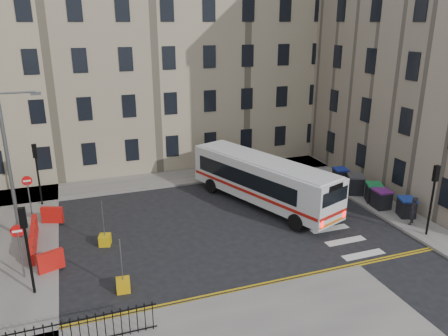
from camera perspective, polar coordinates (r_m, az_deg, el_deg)
ground at (r=27.10m, az=3.20°, el=-6.73°), size 120.00×120.00×0.00m
pavement_north at (r=33.35m, az=-12.24°, el=-2.01°), size 36.00×3.20×0.15m
pavement_east at (r=34.42m, az=14.48°, el=-1.54°), size 2.40×26.00×0.15m
terrace_north at (r=38.19m, az=-16.18°, el=13.46°), size 38.30×10.80×17.20m
corner_east at (r=39.80m, az=27.20°, el=13.82°), size 17.80×24.30×19.20m
traffic_light_east at (r=26.46m, az=25.69°, el=-2.54°), size 0.28×0.22×4.10m
traffic_light_nw at (r=30.35m, az=-23.28°, el=0.37°), size 0.28×0.22×4.10m
traffic_light_sw at (r=20.56m, az=-24.45°, el=-8.28°), size 0.28×0.22×4.10m
streetlamp at (r=25.74m, az=-26.30°, el=0.28°), size 0.50×0.22×8.14m
no_entry_north at (r=28.74m, az=-24.23°, el=-2.42°), size 0.60×0.08×3.00m
no_entry_south at (r=22.31m, az=-25.24°, el=-8.55°), size 0.60×0.08×3.00m
roadworks_barriers at (r=25.54m, az=-22.82°, el=-8.32°), size 1.66×6.26×1.00m
bus at (r=28.69m, az=5.07°, el=-1.45°), size 6.39×11.45×3.07m
wheelie_bin_a at (r=29.17m, az=22.73°, el=-4.74°), size 1.24×1.32×1.18m
wheelie_bin_b at (r=29.86m, az=19.86°, el=-3.79°), size 1.06×1.19×1.23m
wheelie_bin_c at (r=30.75m, az=18.96°, el=-3.03°), size 1.36×1.43×1.24m
wheelie_bin_d at (r=31.73m, az=16.78°, el=-2.03°), size 1.47×1.54×1.34m
wheelie_bin_e at (r=33.31m, az=14.96°, el=-1.03°), size 1.09×1.21×1.18m
pedestrian at (r=28.08m, az=23.41°, el=-5.13°), size 0.75×0.69×1.72m
bollard_yellow at (r=24.90m, az=-15.28°, el=-9.06°), size 0.74×0.74×0.60m
bollard_chevron at (r=20.86m, az=-13.02°, el=-14.69°), size 0.65×0.65×0.60m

